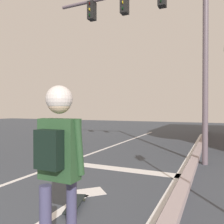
# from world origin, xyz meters

# --- Properties ---
(lane_line_center) EXTENTS (0.12, 20.00, 0.01)m
(lane_line_center) POSITION_xyz_m (-0.52, 6.00, 0.00)
(lane_line_center) COLOR silver
(lane_line_center) RESTS_ON ground
(lane_line_curbside) EXTENTS (0.12, 20.00, 0.01)m
(lane_line_curbside) POSITION_xyz_m (2.76, 6.00, 0.00)
(lane_line_curbside) COLOR silver
(lane_line_curbside) RESTS_ON ground
(stop_bar) EXTENTS (3.43, 0.40, 0.01)m
(stop_bar) POSITION_xyz_m (1.20, 5.91, 0.00)
(stop_bar) COLOR silver
(stop_bar) RESTS_ON ground
(lane_arrow_stem) EXTENTS (0.16, 1.40, 0.01)m
(lane_arrow_stem) POSITION_xyz_m (1.37, 3.25, 0.00)
(lane_arrow_stem) COLOR silver
(lane_arrow_stem) RESTS_ON ground
(lane_arrow_head) EXTENTS (0.71, 0.71, 0.01)m
(lane_arrow_head) POSITION_xyz_m (1.37, 4.10, 0.00)
(lane_arrow_head) COLOR silver
(lane_arrow_head) RESTS_ON ground
(curb_strip) EXTENTS (0.24, 24.00, 0.14)m
(curb_strip) POSITION_xyz_m (3.01, 6.00, 0.07)
(curb_strip) COLOR #A49395
(curb_strip) RESTS_ON ground
(skater) EXTENTS (0.48, 0.64, 1.76)m
(skater) POSITION_xyz_m (2.20, 2.08, 1.21)
(skater) COLOR #414062
(skater) RESTS_ON skateboard
(spare_skateboard) EXTENTS (0.41, 0.79, 0.08)m
(spare_skateboard) POSITION_xyz_m (1.50, 3.40, 0.06)
(spare_skateboard) COLOR black
(spare_skateboard) RESTS_ON ground
(traffic_signal_mast) EXTENTS (5.12, 0.34, 5.72)m
(traffic_signal_mast) POSITION_xyz_m (1.85, 7.41, 4.26)
(traffic_signal_mast) COLOR #61535C
(traffic_signal_mast) RESTS_ON ground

